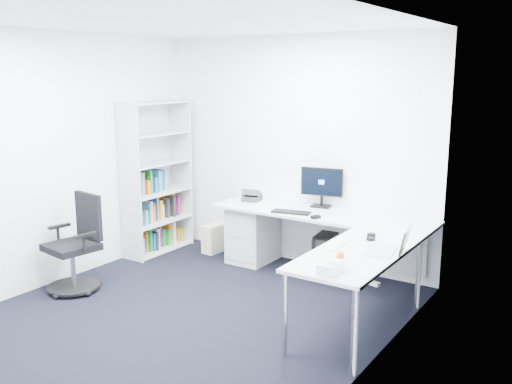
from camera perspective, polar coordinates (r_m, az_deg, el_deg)
The scene contains 21 objects.
ground at distance 5.52m, azimuth -7.49°, elevation -12.47°, with size 4.20×4.20×0.00m, color black.
ceiling at distance 5.05m, azimuth -8.34°, elevation 16.71°, with size 4.20×4.20×0.00m, color white.
wall_back at distance 6.81m, azimuth 3.80°, elevation 4.13°, with size 3.60×0.02×2.70m, color white.
wall_left at distance 6.43m, azimuth -20.10°, elevation 2.97°, with size 0.02×4.20×2.70m, color white.
wall_right at distance 4.17m, azimuth 11.09°, elevation -0.99°, with size 0.02×4.20×2.70m, color white.
l_desk at distance 6.17m, azimuth 4.92°, elevation -6.05°, with size 2.53×1.42×0.74m, color silver, non-canonical shape.
drawer_pedestal at distance 6.96m, azimuth -0.28°, elevation -4.08°, with size 0.46×0.57×0.70m, color silver.
bookshelf at distance 7.31m, azimuth -9.96°, elevation 1.42°, with size 0.37×0.96×1.92m, color #BCBFBE, non-canonical shape.
task_chair at distance 6.27m, azimuth -18.00°, elevation -4.99°, with size 0.57×0.57×1.02m, color black, non-canonical shape.
black_pc_tower at distance 6.68m, azimuth 7.13°, elevation -5.98°, with size 0.21×0.47×0.46m, color black.
beige_pc_tower at distance 7.38m, azimuth -4.03°, elevation -4.58°, with size 0.17×0.38×0.36m, color beige.
power_strip at distance 6.45m, azimuth 10.90°, elevation -8.71°, with size 0.35×0.06×0.04m, color white.
monitor at distance 6.58m, azimuth 6.57°, elevation 0.50°, with size 0.49×0.16×0.47m, color black, non-canonical shape.
black_keyboard at distance 6.32m, azimuth 3.53°, elevation -2.02°, with size 0.43×0.15×0.02m, color black.
mouse at distance 6.10m, azimuth 5.98°, elevation -2.51°, with size 0.06×0.10×0.03m, color black.
desk_phone at distance 6.90m, azimuth -0.40°, elevation -0.30°, with size 0.20×0.20×0.14m, color #272729, non-canonical shape.
laptop at distance 5.05m, azimuth 12.33°, elevation -4.52°, with size 0.35×0.34×0.25m, color silver, non-canonical shape.
white_keyboard at distance 5.21m, azimuth 8.06°, elevation -5.20°, with size 0.11×0.40×0.01m, color white.
headphones at distance 5.46m, azimuth 11.43°, elevation -4.30°, with size 0.12×0.19×0.05m, color black, non-canonical shape.
orange_fruit at distance 4.80m, azimuth 8.41°, elevation -6.34°, with size 0.07×0.07×0.07m, color #DA4F13.
tissue_box at distance 4.49m, azimuth 7.47°, elevation -7.49°, with size 0.12×0.24×0.08m, color white.
Camera 1 is at (3.32, -3.78, 2.26)m, focal length 40.00 mm.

